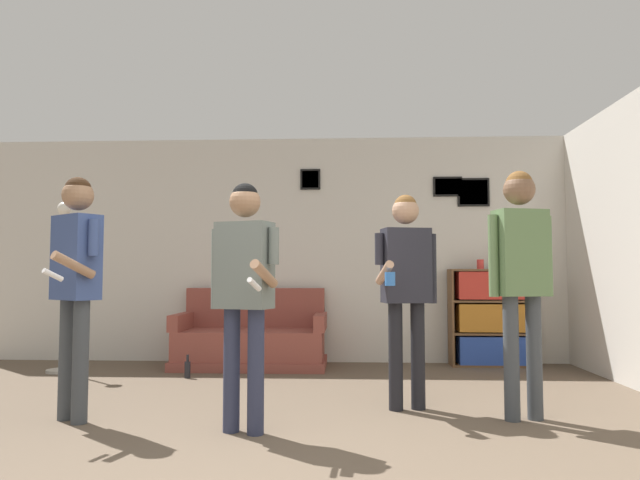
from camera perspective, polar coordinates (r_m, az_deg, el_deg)
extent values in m
cube|color=beige|center=(6.90, -0.76, -0.91)|extent=(8.42, 0.06, 2.70)
cube|color=black|center=(6.95, -0.98, 6.09)|extent=(0.24, 0.02, 0.25)
cube|color=#B2B2BC|center=(6.95, -0.98, 6.09)|extent=(0.20, 0.01, 0.21)
cube|color=black|center=(7.07, 15.09, 4.63)|extent=(0.38, 0.02, 0.34)
cube|color=gray|center=(7.07, 15.10, 4.64)|extent=(0.33, 0.01, 0.30)
cube|color=black|center=(7.02, 12.64, 5.23)|extent=(0.34, 0.02, 0.24)
cube|color=gray|center=(7.02, 12.65, 5.24)|extent=(0.30, 0.01, 0.19)
cube|color=brown|center=(6.58, -6.96, -12.11)|extent=(1.69, 0.80, 0.10)
cube|color=brown|center=(6.55, -6.95, -10.30)|extent=(1.63, 0.74, 0.32)
cube|color=brown|center=(6.84, -6.46, -6.73)|extent=(1.63, 0.14, 0.46)
cube|color=brown|center=(6.70, -13.64, -7.92)|extent=(0.12, 0.74, 0.18)
cube|color=brown|center=(6.44, 0.05, -8.20)|extent=(0.12, 0.74, 0.18)
cube|color=brown|center=(6.78, 12.95, -7.52)|extent=(0.02, 0.30, 1.10)
cube|color=brown|center=(7.00, 20.28, -7.27)|extent=(0.02, 0.30, 1.10)
cube|color=brown|center=(7.02, 16.39, -7.33)|extent=(0.92, 0.01, 1.10)
cube|color=brown|center=(6.94, 16.76, -11.86)|extent=(0.88, 0.30, 0.02)
cube|color=brown|center=(6.86, 16.60, -2.91)|extent=(0.88, 0.30, 0.02)
cube|color=brown|center=(6.89, 16.70, -8.93)|extent=(0.88, 0.30, 0.02)
cube|color=brown|center=(6.87, 16.65, -5.88)|extent=(0.88, 0.30, 0.02)
cube|color=#2847A3|center=(6.90, 16.75, -10.48)|extent=(0.75, 0.26, 0.31)
cube|color=#B77023|center=(6.87, 16.70, -7.44)|extent=(0.75, 0.26, 0.31)
cube|color=red|center=(6.85, 16.64, -4.37)|extent=(0.75, 0.26, 0.31)
cylinder|color=#ADA89E|center=(6.82, -24.57, -11.81)|extent=(0.28, 0.28, 0.03)
cylinder|color=#ADA89E|center=(6.75, -24.38, -4.69)|extent=(0.03, 0.03, 1.66)
sphere|color=white|center=(6.78, -24.19, 2.89)|extent=(0.15, 0.15, 0.15)
cylinder|color=#3D4247|center=(4.57, -23.99, -10.83)|extent=(0.11, 0.11, 0.86)
cylinder|color=#3D4247|center=(4.42, -22.83, -11.13)|extent=(0.11, 0.11, 0.86)
cube|color=#384C84|center=(4.46, -23.19, -1.61)|extent=(0.41, 0.37, 0.61)
sphere|color=#997051|center=(4.49, -23.05, 4.14)|extent=(0.22, 0.22, 0.22)
sphere|color=#382314|center=(4.50, -23.04, 4.63)|extent=(0.19, 0.19, 0.19)
cylinder|color=#384C84|center=(4.28, -21.70, 0.24)|extent=(0.07, 0.07, 0.26)
cylinder|color=#997051|center=(4.20, -23.42, -2.32)|extent=(0.23, 0.29, 0.19)
cylinder|color=white|center=(4.13, -25.15, -3.18)|extent=(0.11, 0.14, 0.09)
cylinder|color=#384C84|center=(4.64, -24.53, -1.92)|extent=(0.07, 0.07, 0.57)
cylinder|color=#2D334C|center=(3.93, -8.83, -12.69)|extent=(0.11, 0.11, 0.81)
cylinder|color=#2D334C|center=(3.84, -6.44, -12.91)|extent=(0.11, 0.11, 0.81)
cube|color=slate|center=(3.84, -7.56, -2.52)|extent=(0.40, 0.30, 0.58)
sphere|color=#997051|center=(3.87, -7.51, 3.81)|extent=(0.21, 0.21, 0.21)
sphere|color=black|center=(3.87, -7.51, 4.34)|extent=(0.18, 0.18, 0.18)
cylinder|color=slate|center=(3.74, -4.65, -0.59)|extent=(0.07, 0.07, 0.24)
cylinder|color=#997051|center=(3.62, -5.59, -3.41)|extent=(0.15, 0.30, 0.18)
cylinder|color=white|center=(3.50, -6.59, -4.43)|extent=(0.08, 0.14, 0.09)
cylinder|color=slate|center=(3.94, -10.32, -2.86)|extent=(0.07, 0.07, 0.54)
cylinder|color=black|center=(4.52, 7.57, -11.44)|extent=(0.11, 0.11, 0.82)
cylinder|color=black|center=(4.58, 9.76, -11.32)|extent=(0.11, 0.11, 0.82)
cube|color=#282833|center=(4.50, 8.59, -2.54)|extent=(0.40, 0.28, 0.58)
sphere|color=tan|center=(4.53, 8.54, 2.91)|extent=(0.21, 0.21, 0.21)
sphere|color=brown|center=(4.54, 8.54, 3.37)|extent=(0.18, 0.18, 0.18)
cylinder|color=#282833|center=(4.58, 11.14, -2.81)|extent=(0.07, 0.07, 0.55)
cylinder|color=#282833|center=(4.44, 5.95, -0.90)|extent=(0.07, 0.07, 0.25)
cylinder|color=tan|center=(4.31, 6.47, -3.29)|extent=(0.13, 0.31, 0.18)
cylinder|color=blue|center=(4.18, 7.02, -3.88)|extent=(0.08, 0.08, 0.10)
cylinder|color=#3D4247|center=(4.38, 18.59, -11.13)|extent=(0.11, 0.11, 0.88)
cylinder|color=#3D4247|center=(4.47, 20.63, -10.93)|extent=(0.11, 0.11, 0.88)
cube|color=#5B7A4C|center=(4.38, 19.42, -1.22)|extent=(0.40, 0.28, 0.63)
sphere|color=brown|center=(4.43, 19.29, 4.79)|extent=(0.23, 0.23, 0.23)
sphere|color=brown|center=(4.43, 19.28, 5.30)|extent=(0.19, 0.19, 0.19)
cylinder|color=#5B7A4C|center=(4.50, 21.78, -1.50)|extent=(0.07, 0.07, 0.59)
cylinder|color=#5B7A4C|center=(4.28, 16.95, -1.50)|extent=(0.07, 0.07, 0.59)
cylinder|color=black|center=(6.03, -13.11, -12.53)|extent=(0.06, 0.06, 0.16)
cylinder|color=black|center=(6.01, -13.10, -11.42)|extent=(0.03, 0.03, 0.07)
cylinder|color=red|center=(6.84, 15.74, -2.35)|extent=(0.08, 0.08, 0.11)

